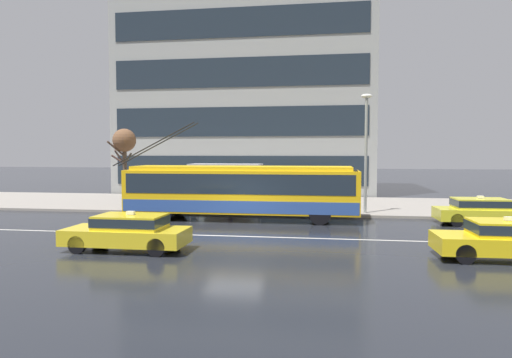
% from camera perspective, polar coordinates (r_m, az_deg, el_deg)
% --- Properties ---
extents(ground_plane, '(160.00, 160.00, 0.00)m').
position_cam_1_polar(ground_plane, '(20.28, -2.75, -6.48)').
color(ground_plane, '#21242A').
extents(sidewalk_slab, '(80.00, 10.00, 0.14)m').
position_cam_1_polar(sidewalk_slab, '(30.08, 1.03, -3.13)').
color(sidewalk_slab, gray).
rests_on(sidewalk_slab, ground_plane).
extents(lane_centre_line, '(72.00, 0.14, 0.01)m').
position_cam_1_polar(lane_centre_line, '(19.12, -3.46, -7.07)').
color(lane_centre_line, silver).
rests_on(lane_centre_line, ground_plane).
extents(trolleybus, '(12.72, 2.62, 5.02)m').
position_cam_1_polar(trolleybus, '(23.49, -1.79, -1.38)').
color(trolleybus, yellow).
rests_on(trolleybus, ground_plane).
extents(taxi_ahead_of_bus, '(4.42, 1.90, 1.39)m').
position_cam_1_polar(taxi_ahead_of_bus, '(24.40, 26.30, -3.49)').
color(taxi_ahead_of_bus, yellow).
rests_on(taxi_ahead_of_bus, ground_plane).
extents(taxi_oncoming_far, '(4.24, 1.88, 1.39)m').
position_cam_1_polar(taxi_oncoming_far, '(16.88, 28.53, -6.45)').
color(taxi_oncoming_far, yellow).
rests_on(taxi_oncoming_far, ground_plane).
extents(taxi_oncoming_near, '(4.31, 1.80, 1.39)m').
position_cam_1_polar(taxi_oncoming_near, '(16.84, -15.60, -6.19)').
color(taxi_oncoming_near, yellow).
rests_on(taxi_oncoming_near, ground_plane).
extents(bus_shelter, '(4.18, 1.72, 2.64)m').
position_cam_1_polar(bus_shelter, '(27.04, -3.68, 0.49)').
color(bus_shelter, gray).
rests_on(bus_shelter, sidewalk_slab).
extents(pedestrian_at_shelter, '(0.50, 0.50, 1.70)m').
position_cam_1_polar(pedestrian_at_shelter, '(27.35, -3.19, -1.50)').
color(pedestrian_at_shelter, navy).
rests_on(pedestrian_at_shelter, sidewalk_slab).
extents(pedestrian_approaching_curb, '(1.18, 1.18, 1.95)m').
position_cam_1_polar(pedestrian_approaching_curb, '(28.18, -6.18, -0.35)').
color(pedestrian_approaching_curb, '#2E3047').
rests_on(pedestrian_approaching_curb, sidewalk_slab).
extents(street_lamp, '(0.60, 0.32, 6.48)m').
position_cam_1_polar(street_lamp, '(25.73, 13.51, 4.42)').
color(street_lamp, gray).
rests_on(street_lamp, sidewalk_slab).
extents(street_tree_bare, '(1.65, 2.05, 4.76)m').
position_cam_1_polar(street_tree_bare, '(29.28, -16.04, 4.27)').
color(street_tree_bare, brown).
rests_on(street_tree_bare, sidewalk_slab).
extents(office_tower_corner_left, '(21.21, 11.97, 19.25)m').
position_cam_1_polar(office_tower_corner_left, '(41.61, -0.73, 11.87)').
color(office_tower_corner_left, '#969995').
rests_on(office_tower_corner_left, ground_plane).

